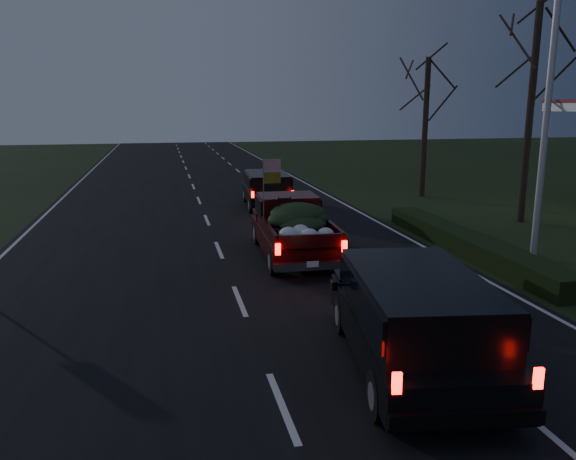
{
  "coord_description": "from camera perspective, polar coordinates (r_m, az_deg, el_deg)",
  "views": [
    {
      "loc": [
        -1.66,
        -12.85,
        4.66
      ],
      "look_at": [
        1.62,
        1.83,
        1.3
      ],
      "focal_mm": 35.0,
      "sensor_mm": 36.0,
      "label": 1
    }
  ],
  "objects": [
    {
      "name": "rear_suv",
      "position": [
        10.16,
        12.81,
        -8.14
      ],
      "size": [
        2.89,
        5.42,
        1.48
      ],
      "rotation": [
        0.0,
        0.0,
        -0.15
      ],
      "color": "black",
      "rests_on": "ground"
    },
    {
      "name": "ground",
      "position": [
        13.77,
        -4.94,
        -7.24
      ],
      "size": [
        120.0,
        120.0,
        0.0
      ],
      "primitive_type": "plane",
      "color": "black",
      "rests_on": "ground"
    },
    {
      "name": "lead_suv",
      "position": [
        26.02,
        -2.16,
        4.48
      ],
      "size": [
        2.21,
        4.69,
        1.32
      ],
      "rotation": [
        0.0,
        0.0,
        -0.07
      ],
      "color": "black",
      "rests_on": "ground"
    },
    {
      "name": "light_pole",
      "position": [
        18.6,
        25.12,
        13.97
      ],
      "size": [
        0.5,
        0.9,
        9.16
      ],
      "color": "silver",
      "rests_on": "ground"
    },
    {
      "name": "hedge_row",
      "position": [
        18.97,
        17.76,
        -1.32
      ],
      "size": [
        1.0,
        10.0,
        0.6
      ],
      "primitive_type": "cube",
      "color": "black",
      "rests_on": "ground"
    },
    {
      "name": "road_asphalt",
      "position": [
        13.77,
        -4.95,
        -7.2
      ],
      "size": [
        14.0,
        120.0,
        0.02
      ],
      "primitive_type": "cube",
      "color": "black",
      "rests_on": "ground"
    },
    {
      "name": "pickup_truck",
      "position": [
        17.49,
        0.48,
        0.59
      ],
      "size": [
        2.22,
        5.3,
        2.74
      ],
      "rotation": [
        0.0,
        0.0,
        -0.04
      ],
      "color": "#3A0709",
      "rests_on": "ground"
    },
    {
      "name": "bare_tree_mid",
      "position": [
        24.44,
        23.8,
        15.52
      ],
      "size": [
        3.6,
        3.6,
        8.5
      ],
      "color": "black",
      "rests_on": "ground"
    },
    {
      "name": "bare_tree_far",
      "position": [
        29.91,
        13.93,
        13.32
      ],
      "size": [
        3.6,
        3.6,
        7.0
      ],
      "color": "black",
      "rests_on": "ground"
    }
  ]
}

